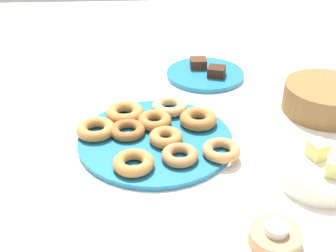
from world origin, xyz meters
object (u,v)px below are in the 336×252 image
object	(u,v)px
donut_5	(170,107)
fruit_bowl	(320,173)
donut_7	(156,120)
basket	(325,99)
donut_8	(221,150)
donut_1	(198,119)
donut_2	(96,129)
melon_chunk_left	(318,150)
melon_chunk_right	(336,168)
cake_plate	(205,74)
donut_3	(134,163)
candle_holder	(275,237)
donut_4	(180,155)
donut_9	(166,137)
brownie_far	(217,71)
tealight	(276,228)
donut_plate	(155,139)
donut_0	(125,113)
brownie_near	(198,63)
donut_6	(128,130)

from	to	relation	value
donut_5	fruit_bowl	size ratio (longest dim) A/B	0.51
donut_7	basket	size ratio (longest dim) A/B	0.38
donut_8	donut_1	bearing A→B (deg)	-164.59
donut_2	melon_chunk_left	world-z (taller)	melon_chunk_left
donut_5	melon_chunk_right	bearing A→B (deg)	43.96
donut_2	melon_chunk_right	bearing A→B (deg)	65.90
cake_plate	basket	xyz separation A→B (m)	(0.23, 0.29, 0.03)
donut_3	donut_1	bearing A→B (deg)	137.34
melon_chunk_left	melon_chunk_right	size ratio (longest dim) A/B	1.00
candle_holder	basket	bearing A→B (deg)	150.94
donut_4	donut_9	distance (m)	0.08
donut_1	fruit_bowl	world-z (taller)	donut_1
brownie_far	tealight	distance (m)	0.66
donut_2	basket	distance (m)	0.60
donut_1	donut_5	xyz separation A→B (m)	(-0.07, -0.07, -0.00)
donut_plate	donut_8	xyz separation A→B (m)	(0.08, 0.14, 0.02)
donut_2	melon_chunk_right	size ratio (longest dim) A/B	2.58
donut_0	donut_7	xyz separation A→B (m)	(0.04, 0.08, -0.00)
donut_7	melon_chunk_left	bearing A→B (deg)	60.16
donut_2	donut_0	bearing A→B (deg)	137.70
donut_4	donut_7	world-z (taller)	donut_7
donut_plate	donut_4	bearing A→B (deg)	28.88
brownie_near	melon_chunk_left	distance (m)	0.56
tealight	fruit_bowl	size ratio (longest dim) A/B	0.24
donut_2	tealight	size ratio (longest dim) A/B	2.24
donut_0	donut_3	world-z (taller)	donut_0
donut_2	fruit_bowl	size ratio (longest dim) A/B	0.53
donut_1	donut_4	world-z (taller)	donut_1
tealight	donut_7	bearing A→B (deg)	-153.15
melon_chunk_right	basket	bearing A→B (deg)	162.37
donut_6	melon_chunk_right	world-z (taller)	melon_chunk_right
donut_5	melon_chunk_right	xyz separation A→B (m)	(0.32, 0.31, 0.03)
donut_0	donut_6	size ratio (longest dim) A/B	1.13
fruit_bowl	cake_plate	bearing A→B (deg)	-161.76
donut_5	donut_1	bearing A→B (deg)	44.24
donut_0	basket	world-z (taller)	basket
brownie_far	candle_holder	distance (m)	0.66
melon_chunk_left	melon_chunk_right	xyz separation A→B (m)	(0.06, 0.01, 0.00)
donut_1	donut_2	world-z (taller)	donut_1
donut_1	melon_chunk_right	distance (m)	0.35
donut_7	candle_holder	world-z (taller)	donut_7
donut_2	donut_3	size ratio (longest dim) A/B	1.05
donut_6	tealight	distance (m)	0.44
donut_4	donut_8	xyz separation A→B (m)	(-0.01, 0.09, 0.00)
fruit_bowl	donut_6	bearing A→B (deg)	-114.48
donut_0	donut_4	world-z (taller)	donut_0
donut_plate	melon_chunk_right	bearing A→B (deg)	60.58
donut_7	brownie_near	size ratio (longest dim) A/B	1.67
donut_2	fruit_bowl	distance (m)	0.51
donut_6	melon_chunk_left	size ratio (longest dim) A/B	2.34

